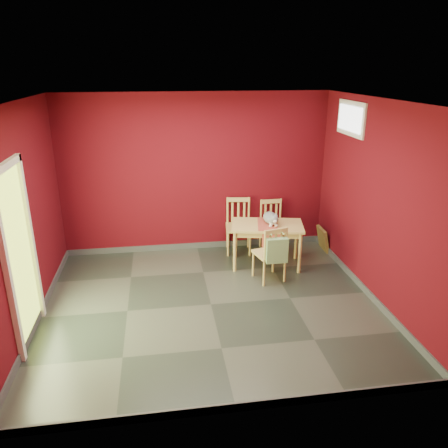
{
  "coord_description": "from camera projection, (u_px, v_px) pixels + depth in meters",
  "views": [
    {
      "loc": [
        -0.61,
        -5.21,
        3.09
      ],
      "look_at": [
        0.25,
        0.45,
        1.0
      ],
      "focal_mm": 35.0,
      "sensor_mm": 36.0,
      "label": 1
    }
  ],
  "objects": [
    {
      "name": "tote_bag",
      "position": [
        277.0,
        250.0,
        6.29
      ],
      "size": [
        0.31,
        0.19,
        0.44
      ],
      "color": "#749A62",
      "rests_on": "chair_near"
    },
    {
      "name": "room_shell",
      "position": [
        211.0,
        301.0,
        5.97
      ],
      "size": [
        4.5,
        4.5,
        4.5
      ],
      "color": "#500810",
      "rests_on": "ground"
    },
    {
      "name": "outlet_plate",
      "position": [
        284.0,
        228.0,
        7.96
      ],
      "size": [
        0.08,
        0.02,
        0.12
      ],
      "primitive_type": "cube",
      "color": "silver",
      "rests_on": "room_shell"
    },
    {
      "name": "ground",
      "position": [
        211.0,
        304.0,
        5.99
      ],
      "size": [
        4.5,
        4.5,
        0.0
      ],
      "primitive_type": "plane",
      "color": "#2D342D",
      "rests_on": "ground"
    },
    {
      "name": "chair_near",
      "position": [
        271.0,
        253.0,
        6.52
      ],
      "size": [
        0.5,
        0.5,
        0.88
      ],
      "color": "tan",
      "rests_on": "ground"
    },
    {
      "name": "doorway",
      "position": [
        18.0,
        251.0,
        4.91
      ],
      "size": [
        0.06,
        1.01,
        2.13
      ],
      "color": "#B7D838",
      "rests_on": "ground"
    },
    {
      "name": "cat",
      "position": [
        271.0,
        216.0,
        6.97
      ],
      "size": [
        0.31,
        0.5,
        0.24
      ],
      "primitive_type": null,
      "rotation": [
        0.0,
        0.0,
        -0.12
      ],
      "color": "slate",
      "rests_on": "table_runner"
    },
    {
      "name": "table_runner",
      "position": [
        269.0,
        229.0,
        6.86
      ],
      "size": [
        0.42,
        0.68,
        0.32
      ],
      "color": "#AA4433",
      "rests_on": "dining_table"
    },
    {
      "name": "chair_far_left",
      "position": [
        239.0,
        225.0,
        7.57
      ],
      "size": [
        0.49,
        0.49,
        0.94
      ],
      "color": "tan",
      "rests_on": "ground"
    },
    {
      "name": "window",
      "position": [
        351.0,
        118.0,
        6.42
      ],
      "size": [
        0.05,
        0.9,
        0.5
      ],
      "color": "white",
      "rests_on": "room_shell"
    },
    {
      "name": "picture_frame",
      "position": [
        323.0,
        239.0,
        7.7
      ],
      "size": [
        0.14,
        0.41,
        0.41
      ],
      "color": "brown",
      "rests_on": "ground"
    },
    {
      "name": "chair_far_right",
      "position": [
        272.0,
        225.0,
        7.65
      ],
      "size": [
        0.42,
        0.42,
        0.88
      ],
      "color": "tan",
      "rests_on": "ground"
    },
    {
      "name": "dining_table",
      "position": [
        267.0,
        229.0,
        6.97
      ],
      "size": [
        1.24,
        0.87,
        0.7
      ],
      "color": "tan",
      "rests_on": "ground"
    }
  ]
}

